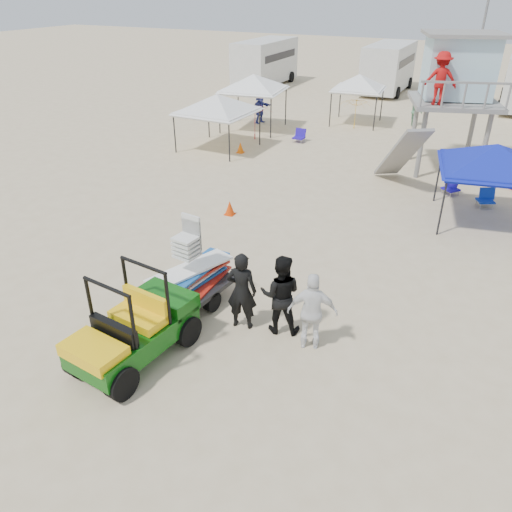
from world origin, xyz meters
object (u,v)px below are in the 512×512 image
at_px(utility_cart, 130,322).
at_px(man_left, 242,291).
at_px(canopy_blue, 497,149).
at_px(lifeguard_tower, 457,73).
at_px(surf_trailer, 192,274).

height_order(utility_cart, man_left, utility_cart).
bearing_deg(utility_cart, canopy_blue, 60.67).
bearing_deg(utility_cart, man_left, 53.22).
relative_size(lifeguard_tower, canopy_blue, 1.48).
relative_size(utility_cart, canopy_blue, 0.80).
distance_m(man_left, canopy_blue, 9.90).
distance_m(surf_trailer, canopy_blue, 10.45).
xyz_separation_m(man_left, lifeguard_tower, (2.44, 13.76, 2.96)).
bearing_deg(surf_trailer, canopy_blue, 54.32).
bearing_deg(canopy_blue, surf_trailer, -125.68).
xyz_separation_m(surf_trailer, lifeguard_tower, (3.96, 13.46, 3.07)).
relative_size(surf_trailer, man_left, 1.30).
xyz_separation_m(utility_cart, lifeguard_tower, (3.97, 15.79, 2.96)).
xyz_separation_m(lifeguard_tower, canopy_blue, (2.06, -5.08, -1.42)).
distance_m(utility_cart, man_left, 2.54).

